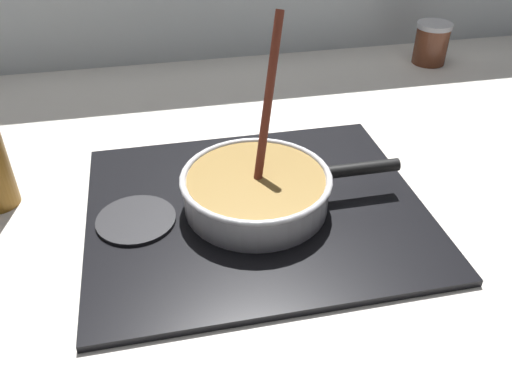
% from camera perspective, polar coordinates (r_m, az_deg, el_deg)
% --- Properties ---
extents(ground, '(2.40, 1.60, 0.04)m').
position_cam_1_polar(ground, '(0.85, -3.95, -6.95)').
color(ground, beige).
extents(hob_plate, '(0.56, 0.48, 0.01)m').
position_cam_1_polar(hob_plate, '(0.90, 0.00, -1.81)').
color(hob_plate, black).
rests_on(hob_plate, ground).
extents(burner_ring, '(0.20, 0.20, 0.01)m').
position_cam_1_polar(burner_ring, '(0.89, 0.00, -1.30)').
color(burner_ring, '#592D0C').
rests_on(burner_ring, hob_plate).
extents(spare_burner, '(0.13, 0.13, 0.01)m').
position_cam_1_polar(spare_burner, '(0.88, -12.80, -2.93)').
color(spare_burner, '#262628').
rests_on(spare_burner, hob_plate).
extents(cooking_pan, '(0.37, 0.25, 0.30)m').
position_cam_1_polar(cooking_pan, '(0.87, 0.12, 0.34)').
color(cooking_pan, silver).
rests_on(cooking_pan, hob_plate).
extents(condiment_jar, '(0.09, 0.09, 0.11)m').
position_cam_1_polar(condiment_jar, '(1.54, 18.39, 15.00)').
color(condiment_jar, brown).
rests_on(condiment_jar, ground).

